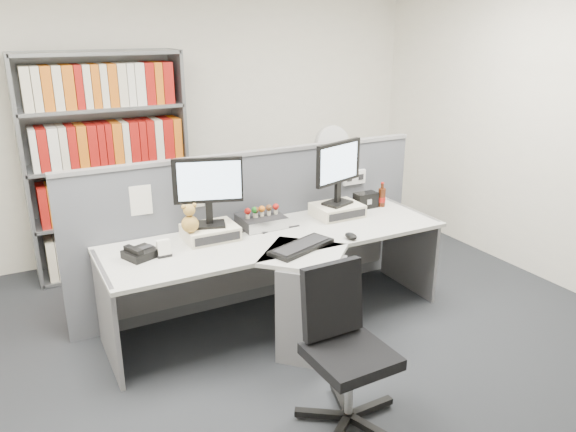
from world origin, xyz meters
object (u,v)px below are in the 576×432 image
desk (292,278)px  shelving_unit (108,168)px  desk_fan (331,146)px  office_chair (344,343)px  desktop_pc (261,221)px  cola_bottle (382,197)px  monitor_left (208,186)px  monitor_right (338,167)px  speaker (366,200)px  desk_calendar (164,249)px  filing_cabinet (330,213)px  desk_phone (140,253)px  mouse (351,236)px  keyboard (301,247)px

desk → shelving_unit: size_ratio=1.30×
desk_fan → office_chair: bearing=-120.3°
desktop_pc → cola_bottle: bearing=-1.5°
monitor_left → office_chair: monitor_left is taller
monitor_right → speaker: 0.48m
monitor_left → shelving_unit: bearing=106.4°
desktop_pc → desk_fan: 1.58m
desk_calendar → desk_fan: desk_fan is taller
desk_calendar → filing_cabinet: 2.42m
desk_fan → desk: bearing=-130.6°
monitor_left → shelving_unit: size_ratio=0.25×
office_chair → monitor_right: bearing=59.0°
office_chair → speaker: bearing=51.2°
desk → shelving_unit: 2.12m
desk_phone → shelving_unit: bearing=85.9°
mouse → speaker: bearing=46.8°
cola_bottle → filing_cabinet: (0.10, 0.98, -0.45)m
monitor_left → keyboard: 0.79m
speaker → filing_cabinet: speaker is taller
office_chair → keyboard: bearing=76.7°
cola_bottle → speaker: bearing=164.9°
keyboard → desk_fan: size_ratio=0.95×
mouse → filing_cabinet: (0.76, 1.50, -0.39)m
desk → filing_cabinet: size_ratio=3.71×
desk → keyboard: size_ratio=4.83×
monitor_right → desk_phone: (-1.64, -0.11, -0.38)m
mouse → cola_bottle: size_ratio=0.55×
monitor_left → speaker: size_ratio=2.56×
monitor_left → desk_calendar: 0.55m
keyboard → desk_calendar: (-0.89, 0.32, 0.03)m
monitor_right → desk_calendar: bearing=-173.7°
mouse → shelving_unit: shelving_unit is taller
desk_calendar → speaker: 1.84m
monitor_right → mouse: size_ratio=4.40×
desk → filing_cabinet: (1.20, 1.40, -0.11)m
keyboard → desk_fan: bearing=51.9°
speaker → office_chair: 1.84m
keyboard → speaker: size_ratio=2.72×
speaker → filing_cabinet: (0.24, 0.94, -0.44)m
desk_phone → desk_fan: 2.50m
keyboard → office_chair: size_ratio=0.58×
shelving_unit → monitor_right: bearing=-43.8°
shelving_unit → speaker: bearing=-36.8°
monitor_right → mouse: 0.65m
monitor_left → desk_phone: (-0.54, -0.11, -0.37)m
monitor_right → desktop_pc: bearing=174.5°
cola_bottle → filing_cabinet: size_ratio=0.31×
office_chair → filing_cabinet: bearing=59.7°
mouse → desk_fan: (0.76, 1.50, 0.31)m
keyboard → desk_phone: (-1.04, 0.37, 0.02)m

